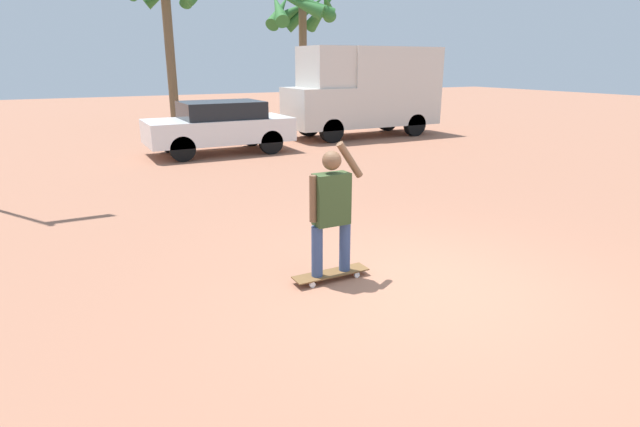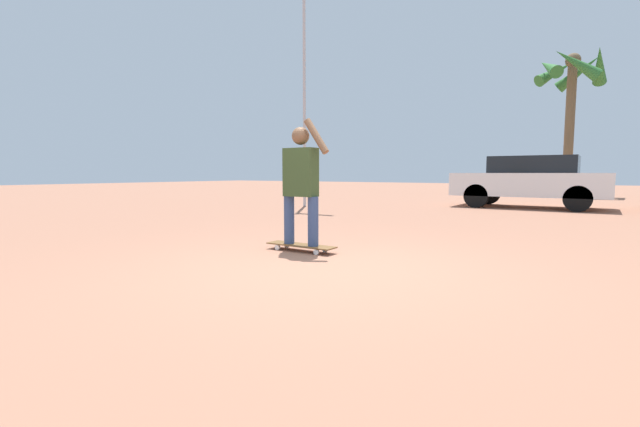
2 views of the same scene
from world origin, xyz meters
The scene contains 7 objects.
ground_plane centered at (0.00, 0.00, 0.00)m, with size 80.00×80.00×0.00m, color #A36B51.
skateboard centered at (-0.84, 0.71, 0.07)m, with size 1.00×0.25×0.09m.
person_skateboarder centered at (-0.84, 0.71, 0.98)m, with size 0.72×0.23×1.65m.
camper_van centered at (6.59, 11.49, 1.72)m, with size 5.73×2.05×3.18m.
parked_car_white centered at (0.68, 10.37, 0.82)m, with size 4.25×1.94×1.54m.
palm_tree_near_van centered at (6.87, 17.40, 4.80)m, with size 3.59×3.61×5.85m.
palm_tree_center_background centered at (1.10, 18.78, 5.17)m, with size 2.96×3.13×6.52m.
Camera 1 is at (-3.66, -4.36, 2.63)m, focal length 28.00 mm.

